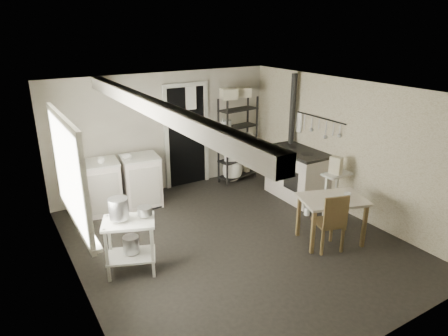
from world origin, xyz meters
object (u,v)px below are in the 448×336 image
work_table (331,218)px  chair (329,219)px  prep_table (130,245)px  shelf_rack (238,137)px  stockpot (119,208)px  stove (297,175)px  base_cabinets (122,184)px  flour_sack (233,170)px

work_table → chair: 0.25m
prep_table → shelf_rack: bearing=34.2°
work_table → shelf_rack: bearing=86.1°
stockpot → stove: (3.61, 0.70, -0.50)m
stockpot → base_cabinets: bearing=72.4°
stove → flour_sack: (-0.61, 1.31, -0.20)m
base_cabinets → stove: bearing=-15.6°
stove → work_table: size_ratio=1.26×
base_cabinets → shelf_rack: 2.56m
base_cabinets → shelf_rack: shelf_rack is taller
stockpot → shelf_rack: size_ratio=0.15×
prep_table → base_cabinets: (0.52, 1.98, 0.06)m
stove → work_table: 1.68m
prep_table → stove: (3.51, 0.74, 0.04)m
base_cabinets → shelf_rack: (2.51, 0.08, 0.49)m
shelf_rack → flour_sack: (-0.13, -0.02, -0.71)m
work_table → flour_sack: 2.85m
shelf_rack → stove: bearing=-77.9°
stove → flour_sack: 1.46m
base_cabinets → work_table: 3.62m
prep_table → chair: chair is taller
stove → base_cabinets: bearing=158.2°
chair → base_cabinets: bearing=142.9°
shelf_rack → stove: shelf_rack is taller
prep_table → flour_sack: size_ratio=1.43×
shelf_rack → work_table: bearing=-101.7°
stove → chair: size_ratio=1.31×
base_cabinets → shelf_rack: bearing=8.9°
stove → shelf_rack: bearing=110.6°
work_table → flour_sack: bearing=88.7°
shelf_rack → stove: 1.50m
prep_table → chair: 2.81m
stockpot → prep_table: bearing=-18.5°
prep_table → base_cabinets: 2.05m
base_cabinets → chair: 3.61m
prep_table → stockpot: bearing=161.5°
stove → chair: chair is taller
shelf_rack → chair: 3.06m
chair → stove: bearing=79.4°
shelf_rack → work_table: shelf_rack is taller
stockpot → flour_sack: stockpot is taller
stockpot → base_cabinets: (0.62, 1.95, -0.48)m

